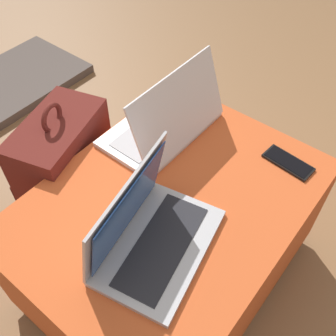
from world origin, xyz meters
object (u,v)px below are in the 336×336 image
object	(u,v)px
laptop_near	(149,233)
laptop_far	(166,122)
cell_phone	(288,162)
backpack	(66,176)

from	to	relation	value
laptop_near	laptop_far	xyz separation A→B (m)	(0.34, 0.22, 0.00)
laptop_far	cell_phone	bearing A→B (deg)	109.32
laptop_near	cell_phone	world-z (taller)	laptop_near
cell_phone	laptop_near	bearing A→B (deg)	167.64
cell_phone	backpack	bearing A→B (deg)	124.11
cell_phone	laptop_far	bearing A→B (deg)	114.22
laptop_far	cell_phone	xyz separation A→B (m)	(0.13, -0.37, -0.04)
laptop_near	cell_phone	bearing A→B (deg)	-29.12
laptop_near	cell_phone	distance (m)	0.50
backpack	laptop_near	bearing A→B (deg)	60.38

